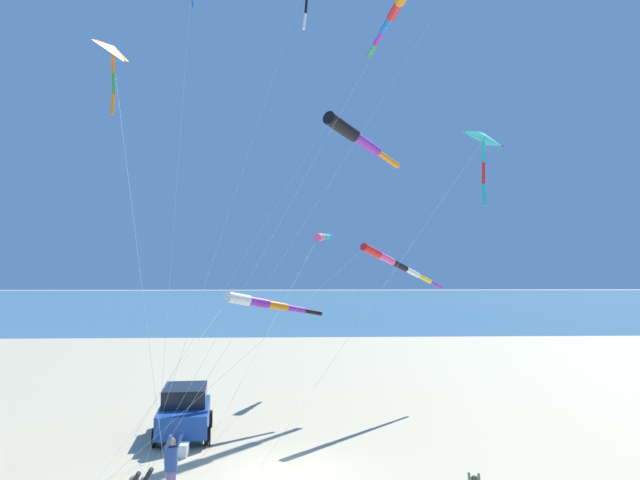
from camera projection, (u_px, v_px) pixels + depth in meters
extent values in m
plane|color=#C6B58C|center=(283.00, 472.00, 19.95)|extent=(600.00, 600.00, 0.00)
cube|color=teal|center=(287.00, 299.00, 184.45)|extent=(240.00, 600.00, 0.01)
cube|color=#1E479E|center=(184.00, 416.00, 24.45)|extent=(4.46, 2.25, 0.84)
cube|color=black|center=(185.00, 395.00, 24.84)|extent=(2.72, 1.86, 0.68)
cylinder|color=black|center=(207.00, 436.00, 23.12)|extent=(0.68, 0.28, 0.66)
cylinder|color=black|center=(155.00, 438.00, 22.85)|extent=(0.68, 0.28, 0.66)
cylinder|color=black|center=(210.00, 418.00, 26.00)|extent=(0.68, 0.28, 0.66)
cylinder|color=black|center=(163.00, 420.00, 25.74)|extent=(0.68, 0.28, 0.66)
cube|color=white|center=(182.00, 451.00, 21.70)|extent=(0.60, 0.40, 0.36)
cube|color=white|center=(182.00, 444.00, 21.71)|extent=(0.62, 0.42, 0.06)
cylinder|color=#232328|center=(146.00, 478.00, 13.87)|extent=(0.34, 0.40, 0.53)
cylinder|color=#335199|center=(171.00, 459.00, 17.47)|extent=(0.50, 0.50, 0.65)
sphere|color=tan|center=(171.00, 442.00, 17.50)|extent=(0.25, 0.25, 0.25)
cylinder|color=#335199|center=(179.00, 441.00, 17.47)|extent=(0.38, 0.31, 0.50)
cylinder|color=#335199|center=(168.00, 442.00, 17.27)|extent=(0.38, 0.31, 0.50)
sphere|color=brown|center=(474.00, 479.00, 15.70)|extent=(0.18, 0.18, 0.18)
cylinder|color=#3D7F51|center=(479.00, 479.00, 15.56)|extent=(0.29, 0.16, 0.35)
cylinder|color=#3D7F51|center=(469.00, 479.00, 15.62)|extent=(0.29, 0.16, 0.35)
pyramid|color=#1EB7C6|center=(484.00, 136.00, 21.07)|extent=(1.87, 1.58, 0.61)
cylinder|color=black|center=(483.00, 139.00, 21.07)|extent=(0.56, 1.21, 0.63)
cylinder|color=#1EB7C6|center=(483.00, 152.00, 21.06)|extent=(0.17, 0.16, 0.72)
cylinder|color=red|center=(484.00, 173.00, 21.04)|extent=(0.16, 0.14, 0.72)
cylinder|color=#1EB7C6|center=(484.00, 195.00, 20.98)|extent=(0.19, 0.14, 0.73)
cylinder|color=white|center=(373.00, 301.00, 20.79)|extent=(0.44, 7.34, 10.66)
cylinder|color=black|center=(306.00, 6.00, 30.38)|extent=(0.22, 0.23, 0.81)
cylinder|color=white|center=(305.00, 22.00, 30.27)|extent=(0.24, 0.26, 0.82)
cylinder|color=white|center=(241.00, 177.00, 25.57)|extent=(8.27, 5.48, 20.33)
pyramid|color=orange|center=(114.00, 49.00, 22.02)|extent=(1.80, 1.38, 0.79)
cylinder|color=black|center=(113.00, 51.00, 22.03)|extent=(0.38, 1.08, 0.91)
cylinder|color=orange|center=(113.00, 63.00, 22.00)|extent=(0.17, 0.19, 0.72)
cylinder|color=green|center=(114.00, 84.00, 21.95)|extent=(0.13, 0.15, 0.72)
cylinder|color=orange|center=(113.00, 104.00, 21.93)|extent=(0.19, 0.21, 0.72)
cylinder|color=white|center=(137.00, 247.00, 17.37)|extent=(8.73, 3.96, 13.90)
cylinder|color=red|center=(395.00, 10.00, 26.87)|extent=(1.34, 0.52, 0.47)
cylinder|color=blue|center=(387.00, 25.00, 28.11)|extent=(1.32, 0.47, 0.42)
cylinder|color=purple|center=(379.00, 38.00, 29.35)|extent=(1.31, 0.41, 0.36)
cylinder|color=green|center=(372.00, 50.00, 30.59)|extent=(1.30, 0.35, 0.30)
cylinder|color=white|center=(289.00, 206.00, 23.51)|extent=(1.49, 9.42, 17.48)
cylinder|color=black|center=(342.00, 127.00, 31.17)|extent=(2.37, 2.04, 1.10)
cylinder|color=purple|center=(366.00, 144.00, 33.07)|extent=(2.23, 1.87, 0.91)
cylinder|color=orange|center=(388.00, 159.00, 34.97)|extent=(2.09, 1.70, 0.73)
cylinder|color=white|center=(241.00, 262.00, 27.55)|extent=(4.12, 7.89, 13.55)
cylinder|color=blue|center=(193.00, 2.00, 33.01)|extent=(0.11, 0.16, 0.58)
cylinder|color=white|center=(178.00, 169.00, 28.23)|extent=(8.23, 0.25, 21.86)
cylinder|color=white|center=(239.00, 299.00, 25.78)|extent=(1.01, 1.11, 0.60)
cylinder|color=purple|center=(258.00, 302.00, 26.44)|extent=(0.96, 1.06, 0.54)
cylinder|color=orange|center=(277.00, 306.00, 27.09)|extent=(0.90, 1.02, 0.48)
cylinder|color=purple|center=(295.00, 309.00, 27.74)|extent=(0.85, 0.97, 0.42)
cylinder|color=black|center=(313.00, 312.00, 28.39)|extent=(0.80, 0.93, 0.36)
cylinder|color=white|center=(167.00, 385.00, 20.68)|extent=(9.11, 3.11, 5.22)
cylinder|color=red|center=(371.00, 251.00, 27.71)|extent=(1.16, 1.10, 0.65)
cylinder|color=#EF4C93|center=(386.00, 258.00, 28.58)|extent=(1.13, 1.06, 0.62)
cylinder|color=black|center=(399.00, 265.00, 29.44)|extent=(1.09, 1.02, 0.58)
cylinder|color=white|center=(412.00, 272.00, 30.31)|extent=(1.06, 0.99, 0.54)
cylinder|color=yellow|center=(424.00, 279.00, 31.18)|extent=(1.02, 0.95, 0.50)
cylinder|color=purple|center=(436.00, 285.00, 32.04)|extent=(0.99, 0.92, 0.46)
cylinder|color=white|center=(257.00, 345.00, 22.96)|extent=(7.79, 8.70, 7.34)
cylinder|color=#EF4C93|center=(319.00, 237.00, 35.50)|extent=(0.92, 0.68, 0.50)
cylinder|color=green|center=(323.00, 237.00, 36.27)|extent=(0.89, 0.60, 0.42)
cylinder|color=#1EB7C6|center=(326.00, 237.00, 37.03)|extent=(0.86, 0.52, 0.34)
cylinder|color=blue|center=(330.00, 236.00, 37.79)|extent=(0.83, 0.44, 0.26)
cylinder|color=white|center=(273.00, 322.00, 28.31)|extent=(12.93, 4.53, 8.22)
cylinder|color=white|center=(342.00, 163.00, 24.86)|extent=(7.38, 12.98, 21.17)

